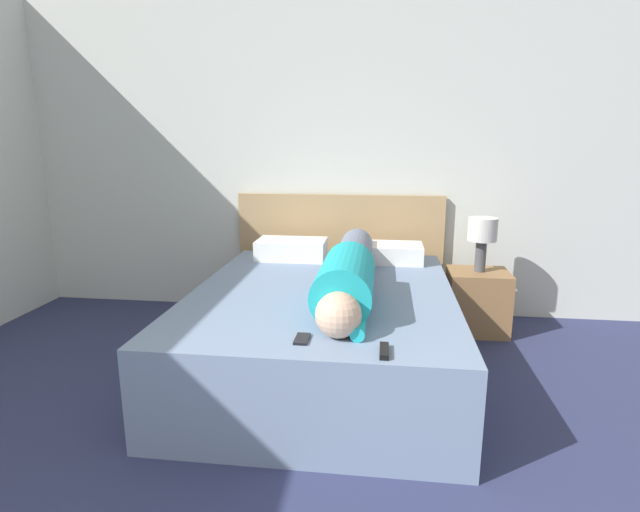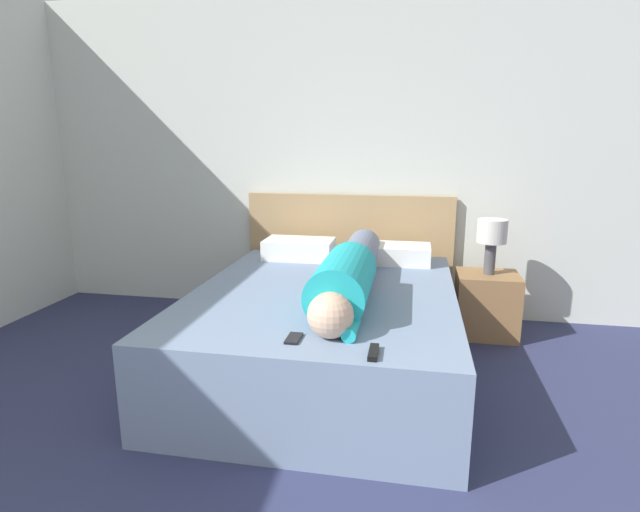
% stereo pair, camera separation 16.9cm
% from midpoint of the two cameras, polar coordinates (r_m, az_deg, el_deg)
% --- Properties ---
extents(wall_back, '(6.11, 0.06, 2.60)m').
position_cam_midpoint_polar(wall_back, '(4.21, -1.45, 11.14)').
color(wall_back, silver).
rests_on(wall_back, ground_plane).
extents(bed, '(1.60, 2.07, 0.54)m').
position_cam_midpoint_polar(bed, '(3.21, -1.17, -8.43)').
color(bed, '#7589A8').
rests_on(bed, ground_plane).
extents(headboard, '(1.72, 0.04, 1.01)m').
position_cam_midpoint_polar(headboard, '(4.22, 1.08, 0.22)').
color(headboard, tan).
rests_on(headboard, ground_plane).
extents(nightstand, '(0.45, 0.38, 0.48)m').
position_cam_midpoint_polar(nightstand, '(4.00, 16.37, -5.01)').
color(nightstand, olive).
rests_on(nightstand, ground_plane).
extents(table_lamp, '(0.21, 0.21, 0.41)m').
position_cam_midpoint_polar(table_lamp, '(3.87, 16.87, 2.45)').
color(table_lamp, '#4C4C51').
rests_on(table_lamp, nightstand).
extents(person_lying, '(0.31, 1.71, 0.31)m').
position_cam_midpoint_polar(person_lying, '(2.98, 1.67, -1.93)').
color(person_lying, '#DBB293').
rests_on(person_lying, bed).
extents(pillow_near_headboard, '(0.53, 0.33, 0.15)m').
position_cam_midpoint_polar(pillow_near_headboard, '(3.91, -4.50, 0.78)').
color(pillow_near_headboard, white).
rests_on(pillow_near_headboard, bed).
extents(pillow_second, '(0.51, 0.33, 0.14)m').
position_cam_midpoint_polar(pillow_second, '(3.84, 6.61, 0.36)').
color(pillow_second, white).
rests_on(pillow_second, bed).
extents(tv_remote, '(0.04, 0.15, 0.02)m').
position_cam_midpoint_polar(tv_remote, '(2.22, 5.15, -10.78)').
color(tv_remote, black).
rests_on(tv_remote, bed).
extents(cell_phone, '(0.06, 0.13, 0.01)m').
position_cam_midpoint_polar(cell_phone, '(2.36, -4.15, -9.45)').
color(cell_phone, black).
rests_on(cell_phone, bed).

